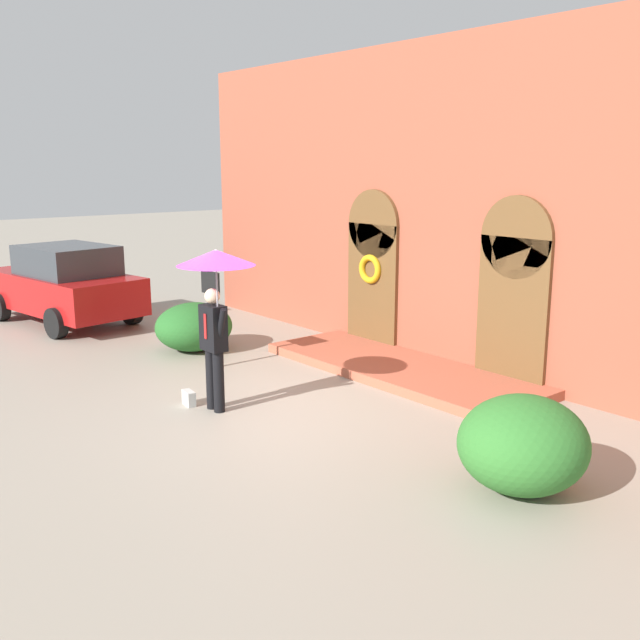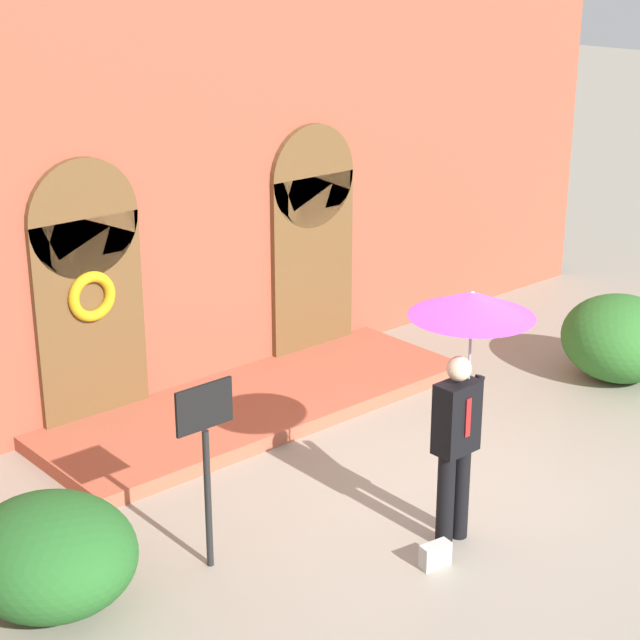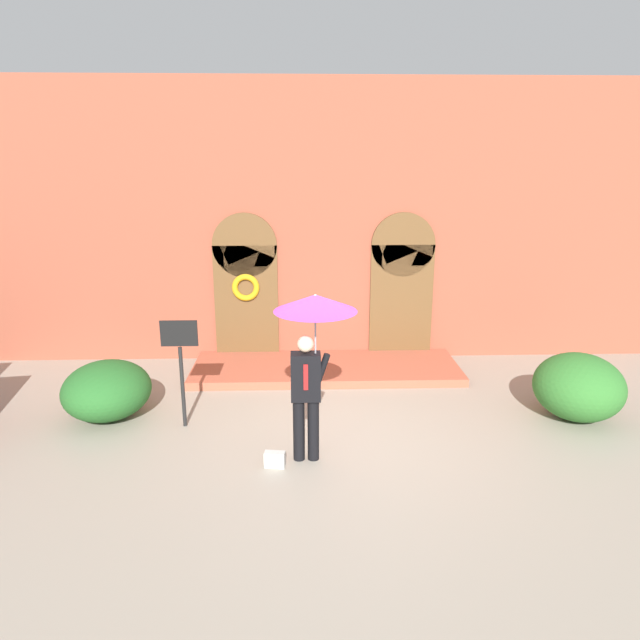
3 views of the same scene
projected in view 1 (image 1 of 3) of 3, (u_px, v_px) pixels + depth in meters
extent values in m
plane|color=gray|center=(252.00, 412.00, 10.31)|extent=(80.00, 80.00, 0.00)
cube|color=brown|center=(450.00, 206.00, 12.33)|extent=(14.00, 0.50, 5.60)
cube|color=brown|center=(372.00, 287.00, 13.70)|extent=(1.30, 0.08, 2.40)
cylinder|color=brown|center=(373.00, 224.00, 13.44)|extent=(1.30, 0.08, 1.30)
cube|color=brown|center=(512.00, 313.00, 11.29)|extent=(1.30, 0.08, 2.40)
cylinder|color=brown|center=(517.00, 237.00, 11.03)|extent=(1.30, 0.08, 1.30)
torus|color=#C69314|center=(370.00, 269.00, 13.58)|extent=(0.56, 0.12, 0.56)
cube|color=#AA523A|center=(400.00, 369.00, 12.20)|extent=(5.20, 1.80, 0.16)
cylinder|color=black|center=(211.00, 379.00, 10.39)|extent=(0.16, 0.16, 0.90)
cylinder|color=black|center=(219.00, 382.00, 10.23)|extent=(0.16, 0.16, 0.90)
cube|color=black|center=(213.00, 328.00, 10.14)|extent=(0.40, 0.24, 0.66)
cube|color=#A51919|center=(205.00, 326.00, 10.05)|extent=(0.06, 0.01, 0.36)
sphere|color=beige|center=(212.00, 296.00, 10.04)|extent=(0.22, 0.22, 0.22)
cylinder|color=black|center=(221.00, 324.00, 9.96)|extent=(0.22, 0.09, 0.46)
cylinder|color=gray|center=(217.00, 300.00, 9.95)|extent=(0.02, 0.02, 0.98)
cone|color=#992893|center=(216.00, 258.00, 9.82)|extent=(1.10, 1.10, 0.22)
cone|color=white|center=(216.00, 256.00, 9.82)|extent=(0.60, 0.61, 0.20)
cube|color=#B7B7B2|center=(189.00, 398.00, 10.58)|extent=(0.29, 0.16, 0.22)
cylinder|color=black|center=(212.00, 332.00, 12.39)|extent=(0.06, 0.06, 1.30)
cube|color=black|center=(210.00, 283.00, 12.20)|extent=(0.56, 0.03, 0.40)
ellipsoid|color=#235B23|center=(194.00, 327.00, 13.64)|extent=(1.39, 1.50, 0.92)
ellipsoid|color=#2D6B28|center=(523.00, 444.00, 7.75)|extent=(1.40, 1.46, 1.07)
cube|color=maroon|center=(64.00, 291.00, 15.99)|extent=(4.32, 2.38, 0.80)
cube|color=#2D3338|center=(67.00, 260.00, 15.68)|extent=(2.26, 1.87, 0.64)
cylinder|color=black|center=(0.00, 307.00, 16.25)|extent=(0.67, 0.31, 0.64)
cylinder|color=black|center=(73.00, 296.00, 17.56)|extent=(0.67, 0.31, 0.64)
cylinder|color=black|center=(56.00, 323.00, 14.60)|extent=(0.67, 0.31, 0.64)
cylinder|color=black|center=(131.00, 310.00, 15.90)|extent=(0.67, 0.31, 0.64)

